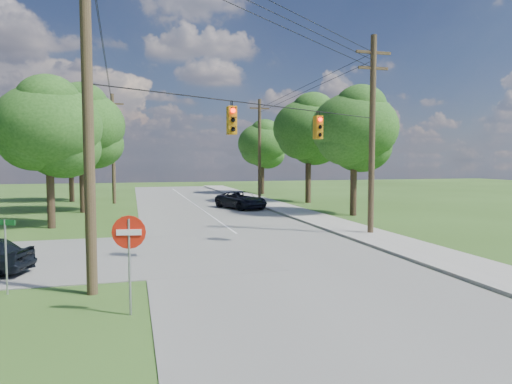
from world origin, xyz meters
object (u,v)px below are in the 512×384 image
object	(u,v)px
pole_north_e	(260,149)
car_main_north	(241,200)
pole_sw	(87,82)
do_not_enter_sign	(129,243)
pole_ne	(372,132)
pole_north_w	(113,148)

from	to	relation	value
pole_north_e	car_main_north	world-z (taller)	pole_north_e
pole_sw	pole_north_e	xyz separation A→B (m)	(13.50, 29.60, -1.10)
car_main_north	do_not_enter_sign	distance (m)	25.75
pole_ne	do_not_enter_sign	world-z (taller)	pole_ne
pole_north_w	car_main_north	size ratio (longest dim) A/B	1.98
pole_sw	car_main_north	xyz separation A→B (m)	(9.79, 21.99, -5.50)
pole_sw	pole_north_e	world-z (taller)	pole_sw
pole_north_e	pole_sw	bearing A→B (deg)	-114.52
pole_ne	pole_north_w	xyz separation A→B (m)	(-13.90, 22.00, -0.34)
pole_north_e	car_main_north	distance (m)	9.54
car_main_north	pole_north_e	bearing A→B (deg)	43.06
pole_sw	car_main_north	distance (m)	24.69
pole_ne	car_main_north	world-z (taller)	pole_ne
car_main_north	do_not_enter_sign	size ratio (longest dim) A/B	1.95
pole_sw	do_not_enter_sign	distance (m)	5.01
pole_north_e	do_not_enter_sign	size ratio (longest dim) A/B	3.87
pole_north_w	do_not_enter_sign	bearing A→B (deg)	-87.30
car_main_north	do_not_enter_sign	world-z (taller)	do_not_enter_sign
pole_sw	do_not_enter_sign	bearing A→B (deg)	-63.65
pole_sw	pole_ne	size ratio (longest dim) A/B	1.14
pole_north_w	car_main_north	xyz separation A→B (m)	(10.19, -7.61, -4.40)
pole_ne	do_not_enter_sign	distance (m)	16.22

